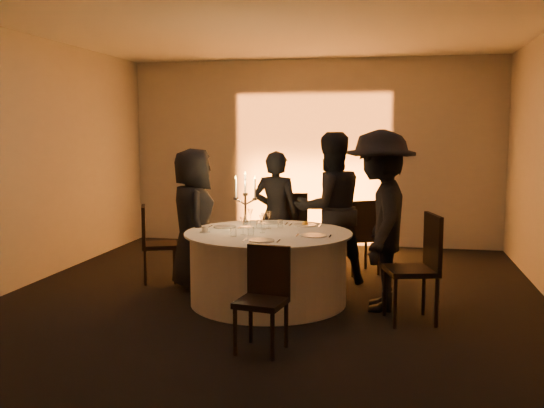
% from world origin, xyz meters
% --- Properties ---
extents(floor, '(7.00, 7.00, 0.00)m').
position_xyz_m(floor, '(0.00, 0.00, 0.00)').
color(floor, black).
rests_on(floor, ground).
extents(ceiling, '(7.00, 7.00, 0.00)m').
position_xyz_m(ceiling, '(0.00, 0.00, 3.00)').
color(ceiling, white).
rests_on(ceiling, wall_back).
extents(wall_back, '(7.00, 0.00, 7.00)m').
position_xyz_m(wall_back, '(0.00, 3.50, 1.50)').
color(wall_back, '#BBB6AD').
rests_on(wall_back, floor).
extents(wall_front, '(7.00, 0.00, 7.00)m').
position_xyz_m(wall_front, '(0.00, -3.50, 1.50)').
color(wall_front, '#BBB6AD').
rests_on(wall_front, floor).
extents(wall_left, '(0.00, 7.00, 7.00)m').
position_xyz_m(wall_left, '(-3.00, 0.00, 1.50)').
color(wall_left, '#BBB6AD').
rests_on(wall_left, floor).
extents(uplighter_fixture, '(0.25, 0.12, 0.10)m').
position_xyz_m(uplighter_fixture, '(0.00, 3.20, 0.05)').
color(uplighter_fixture, black).
rests_on(uplighter_fixture, floor).
extents(banquet_table, '(1.80, 1.80, 0.77)m').
position_xyz_m(banquet_table, '(0.00, 0.00, 0.38)').
color(banquet_table, black).
rests_on(banquet_table, floor).
extents(chair_left, '(0.54, 0.54, 0.95)m').
position_xyz_m(chair_left, '(-1.57, 0.59, 0.53)').
color(chair_left, black).
rests_on(chair_left, floor).
extents(chair_back_left, '(0.46, 0.46, 1.05)m').
position_xyz_m(chair_back_left, '(-0.01, 1.56, 0.59)').
color(chair_back_left, black).
rests_on(chair_back_left, floor).
extents(chair_back_right, '(0.58, 0.58, 0.98)m').
position_xyz_m(chair_back_right, '(0.93, 1.49, 0.55)').
color(chair_back_right, black).
rests_on(chair_back_right, floor).
extents(chair_right, '(0.56, 0.56, 1.06)m').
position_xyz_m(chair_right, '(1.58, -0.37, 0.60)').
color(chair_right, black).
rests_on(chair_right, floor).
extents(chair_front, '(0.44, 0.44, 0.88)m').
position_xyz_m(chair_front, '(0.26, -1.40, 0.49)').
color(chair_front, black).
rests_on(chair_front, floor).
extents(guest_left, '(0.80, 0.95, 1.65)m').
position_xyz_m(guest_left, '(-0.99, 0.43, 0.82)').
color(guest_left, black).
rests_on(guest_left, floor).
extents(guest_back_left, '(0.63, 0.45, 1.61)m').
position_xyz_m(guest_back_left, '(-0.13, 1.07, 0.80)').
color(guest_back_left, black).
rests_on(guest_back_left, floor).
extents(guest_back_right, '(1.12, 1.06, 1.84)m').
position_xyz_m(guest_back_right, '(0.56, 0.94, 0.92)').
color(guest_back_right, black).
rests_on(guest_back_right, floor).
extents(guest_right, '(0.70, 1.21, 1.87)m').
position_xyz_m(guest_right, '(1.18, -0.00, 0.93)').
color(guest_right, black).
rests_on(guest_right, floor).
extents(plate_left, '(0.36, 0.26, 0.01)m').
position_xyz_m(plate_left, '(-0.54, 0.21, 0.78)').
color(plate_left, silver).
rests_on(plate_left, banquet_table).
extents(plate_back_left, '(0.35, 0.25, 0.01)m').
position_xyz_m(plate_back_left, '(-0.08, 0.58, 0.78)').
color(plate_back_left, silver).
rests_on(plate_back_left, banquet_table).
extents(plate_back_right, '(0.35, 0.26, 0.08)m').
position_xyz_m(plate_back_right, '(0.32, 0.52, 0.79)').
color(plate_back_right, silver).
rests_on(plate_back_right, banquet_table).
extents(plate_right, '(0.36, 0.27, 0.01)m').
position_xyz_m(plate_right, '(0.51, -0.16, 0.78)').
color(plate_right, silver).
rests_on(plate_right, banquet_table).
extents(plate_front, '(0.36, 0.25, 0.01)m').
position_xyz_m(plate_front, '(0.04, -0.54, 0.78)').
color(plate_front, silver).
rests_on(plate_front, banquet_table).
extents(coffee_cup, '(0.11, 0.11, 0.07)m').
position_xyz_m(coffee_cup, '(-0.66, -0.16, 0.80)').
color(coffee_cup, silver).
rests_on(coffee_cup, banquet_table).
extents(candelabra, '(0.27, 0.13, 0.64)m').
position_xyz_m(candelabra, '(-0.30, 0.21, 0.99)').
color(candelabra, silver).
rests_on(candelabra, banquet_table).
extents(wine_glass_a, '(0.07, 0.07, 0.19)m').
position_xyz_m(wine_glass_a, '(-0.05, -0.06, 0.91)').
color(wine_glass_a, silver).
rests_on(wine_glass_a, banquet_table).
extents(wine_glass_b, '(0.07, 0.07, 0.19)m').
position_xyz_m(wine_glass_b, '(-0.30, 0.42, 0.91)').
color(wine_glass_b, silver).
rests_on(wine_glass_b, banquet_table).
extents(wine_glass_c, '(0.07, 0.07, 0.19)m').
position_xyz_m(wine_glass_c, '(-0.07, 0.11, 0.91)').
color(wine_glass_c, silver).
rests_on(wine_glass_c, banquet_table).
extents(wine_glass_d, '(0.07, 0.07, 0.19)m').
position_xyz_m(wine_glass_d, '(-0.04, 0.24, 0.91)').
color(wine_glass_d, silver).
rests_on(wine_glass_d, banquet_table).
extents(wine_glass_e, '(0.07, 0.07, 0.19)m').
position_xyz_m(wine_glass_e, '(-0.22, -0.24, 0.91)').
color(wine_glass_e, silver).
rests_on(wine_glass_e, banquet_table).
extents(tumbler_a, '(0.07, 0.07, 0.09)m').
position_xyz_m(tumbler_a, '(0.08, 0.31, 0.82)').
color(tumbler_a, silver).
rests_on(tumbler_a, banquet_table).
extents(tumbler_b, '(0.07, 0.07, 0.09)m').
position_xyz_m(tumbler_b, '(-0.30, -0.34, 0.82)').
color(tumbler_b, silver).
rests_on(tumbler_b, banquet_table).
extents(tumbler_c, '(0.07, 0.07, 0.09)m').
position_xyz_m(tumbler_c, '(-0.16, 0.25, 0.82)').
color(tumbler_c, silver).
rests_on(tumbler_c, banquet_table).
extents(tumbler_d, '(0.07, 0.07, 0.09)m').
position_xyz_m(tumbler_d, '(-0.13, -0.24, 0.82)').
color(tumbler_d, silver).
rests_on(tumbler_d, banquet_table).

